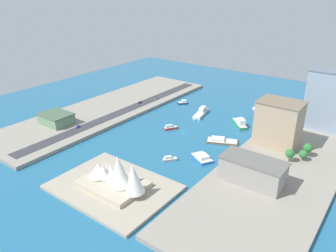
% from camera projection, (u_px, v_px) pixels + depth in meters
% --- Properties ---
extents(ground_plane, '(440.00, 440.00, 0.00)m').
position_uv_depth(ground_plane, '(183.00, 131.00, 275.71)').
color(ground_plane, '#23668E').
extents(quay_west, '(70.00, 240.00, 2.90)m').
position_uv_depth(quay_west, '(288.00, 161.00, 226.78)').
color(quay_west, gray).
rests_on(quay_west, ground_plane).
extents(quay_east, '(70.00, 240.00, 2.90)m').
position_uv_depth(quay_east, '(110.00, 108.00, 323.48)').
color(quay_east, gray).
rests_on(quay_east, ground_plane).
extents(peninsula_point, '(72.14, 53.45, 2.00)m').
position_uv_depth(peninsula_point, '(113.00, 187.00, 197.90)').
color(peninsula_point, '#A89E89').
rests_on(peninsula_point, ground_plane).
extents(road_strip, '(11.57, 228.00, 0.15)m').
position_uv_depth(road_strip, '(124.00, 111.00, 312.19)').
color(road_strip, '#38383D').
rests_on(road_strip, quay_east).
extents(patrol_launch_navy, '(10.37, 10.46, 4.03)m').
position_uv_depth(patrol_launch_navy, '(183.00, 102.00, 338.42)').
color(patrol_launch_navy, '#1E284C').
rests_on(patrol_launch_navy, ground_plane).
extents(tugboat_red, '(9.33, 12.35, 4.22)m').
position_uv_depth(tugboat_red, '(171.00, 128.00, 278.94)').
color(tugboat_red, red).
rests_on(tugboat_red, ground_plane).
extents(ferry_white_commuter, '(12.77, 29.26, 6.41)m').
position_uv_depth(ferry_white_commuter, '(201.00, 113.00, 309.86)').
color(ferry_white_commuter, silver).
rests_on(ferry_white_commuter, ground_plane).
extents(sailboat_small_white, '(5.71, 7.84, 11.01)m').
position_uv_depth(sailboat_small_white, '(254.00, 108.00, 324.12)').
color(sailboat_small_white, white).
rests_on(sailboat_small_white, ground_plane).
extents(barge_flat_brown, '(25.86, 18.62, 3.54)m').
position_uv_depth(barge_flat_brown, '(221.00, 141.00, 256.13)').
color(barge_flat_brown, brown).
rests_on(barge_flat_brown, ground_plane).
extents(ferry_green_doubledeck, '(20.97, 21.46, 7.68)m').
position_uv_depth(ferry_green_doubledeck, '(240.00, 123.00, 285.49)').
color(ferry_green_doubledeck, '#2D8C4C').
rests_on(ferry_green_doubledeck, ground_plane).
extents(yacht_sleek_gray, '(9.36, 10.19, 3.61)m').
position_uv_depth(yacht_sleek_gray, '(170.00, 159.00, 229.33)').
color(yacht_sleek_gray, '#999EA3').
rests_on(yacht_sleek_gray, ground_plane).
extents(catamaran_blue, '(19.58, 17.01, 4.16)m').
position_uv_depth(catamaran_blue, '(202.00, 158.00, 230.73)').
color(catamaran_blue, blue).
rests_on(catamaran_blue, ground_plane).
extents(carpark_squat_concrete, '(38.95, 19.15, 15.40)m').
position_uv_depth(carpark_squat_concrete, '(253.00, 171.00, 197.16)').
color(carpark_squat_concrete, gray).
rests_on(carpark_squat_concrete, quay_west).
extents(apartment_midrise_tan, '(31.54, 24.51, 34.12)m').
position_uv_depth(apartment_midrise_tan, '(279.00, 123.00, 240.67)').
color(apartment_midrise_tan, tan).
rests_on(apartment_midrise_tan, quay_west).
extents(tower_tall_glass, '(30.92, 21.84, 49.41)m').
position_uv_depth(tower_tall_glass, '(326.00, 100.00, 266.60)').
color(tower_tall_glass, '#8C9EB2').
rests_on(tower_tall_glass, quay_west).
extents(terminal_long_green, '(27.20, 21.26, 9.30)m').
position_uv_depth(terminal_long_green, '(56.00, 119.00, 281.93)').
color(terminal_long_green, slate).
rests_on(terminal_long_green, quay_east).
extents(sedan_silver, '(2.05, 4.27, 1.42)m').
position_uv_depth(sedan_silver, '(157.00, 99.00, 342.95)').
color(sedan_silver, black).
rests_on(sedan_silver, road_strip).
extents(suv_black, '(1.94, 4.46, 1.46)m').
position_uv_depth(suv_black, '(140.00, 102.00, 332.39)').
color(suv_black, black).
rests_on(suv_black, road_strip).
extents(hatchback_blue, '(1.90, 5.02, 1.48)m').
position_uv_depth(hatchback_blue, '(78.00, 127.00, 275.33)').
color(hatchback_blue, black).
rests_on(hatchback_blue, road_strip).
extents(traffic_light_waterfront, '(0.36, 0.36, 6.50)m').
position_uv_depth(traffic_light_waterfront, '(156.00, 98.00, 335.29)').
color(traffic_light_waterfront, black).
rests_on(traffic_light_waterfront, quay_east).
extents(opera_landmark, '(43.47, 28.12, 22.91)m').
position_uv_depth(opera_landmark, '(116.00, 176.00, 192.66)').
color(opera_landmark, '#BCAD93').
rests_on(opera_landmark, peninsula_point).
extents(park_tree_cluster, '(14.06, 21.47, 10.03)m').
position_uv_depth(park_tree_cluster, '(301.00, 151.00, 223.49)').
color(park_tree_cluster, brown).
rests_on(park_tree_cluster, quay_west).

